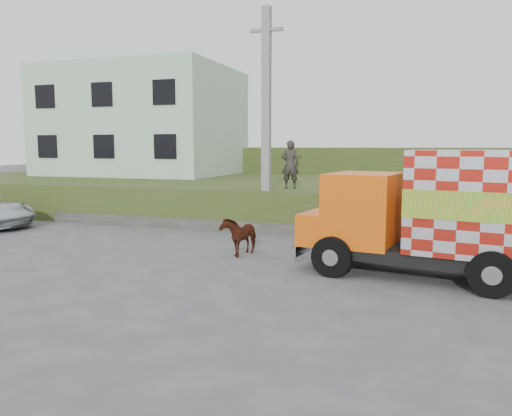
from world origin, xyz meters
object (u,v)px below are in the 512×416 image
(utility_pole, at_px, (266,120))
(cargo_truck, at_px, (462,215))
(pedestrian, at_px, (290,165))
(cow, at_px, (240,235))

(utility_pole, bearing_deg, cargo_truck, -39.56)
(utility_pole, bearing_deg, pedestrian, 58.76)
(cow, distance_m, pedestrian, 5.50)
(utility_pole, relative_size, cow, 5.99)
(cargo_truck, bearing_deg, pedestrian, 142.14)
(utility_pole, xyz_separation_m, cow, (0.48, -4.13, -3.51))
(utility_pole, height_order, cargo_truck, utility_pole)
(utility_pole, distance_m, cargo_truck, 8.58)
(utility_pole, distance_m, pedestrian, 2.06)
(cow, bearing_deg, cargo_truck, 0.00)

